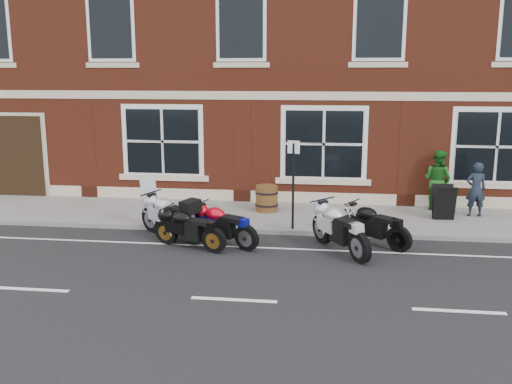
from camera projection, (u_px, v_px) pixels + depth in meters
ground at (255, 250)px, 13.39m from camera, size 80.00×80.00×0.00m
sidewalk at (269, 216)px, 16.28m from camera, size 30.00×3.00×0.12m
kerb at (262, 231)px, 14.75m from camera, size 30.00×0.16×0.12m
pub_building at (290, 22)px, 22.32m from camera, size 24.00×12.00×12.00m
moto_touring_silver at (170, 214)px, 14.31m from camera, size 1.92×1.42×1.48m
moto_sport_red at (222, 224)px, 13.69m from camera, size 1.87×1.09×0.93m
moto_sport_black at (189, 227)px, 13.45m from camera, size 1.89×0.86×0.89m
moto_sport_silver at (340, 227)px, 13.15m from camera, size 1.32×2.07×1.05m
moto_naked_black at (374, 224)px, 13.70m from camera, size 1.66×1.41×0.92m
pedestrian_left at (476, 189)px, 15.90m from camera, size 0.58×0.41×1.54m
pedestrian_right at (438, 180)px, 16.62m from camera, size 1.09×1.08×1.77m
a_board_sign at (444, 202)px, 15.61m from camera, size 0.59×0.41×0.96m
barrel_planter at (267, 198)px, 16.57m from camera, size 0.68×0.68×0.75m
parking_sign at (293, 179)px, 14.49m from camera, size 0.31×0.12×2.29m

